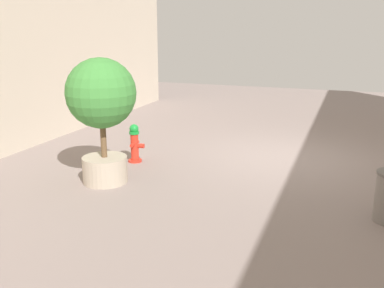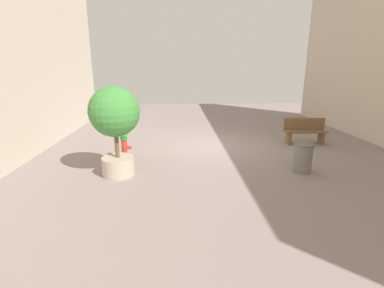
{
  "view_description": "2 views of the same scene",
  "coord_description": "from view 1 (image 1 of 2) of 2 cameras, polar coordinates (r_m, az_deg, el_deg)",
  "views": [
    {
      "loc": [
        -1.33,
        9.6,
        2.9
      ],
      "look_at": [
        1.23,
        2.65,
        0.89
      ],
      "focal_mm": 40.72,
      "sensor_mm": 36.0,
      "label": 1
    },
    {
      "loc": [
        1.38,
        10.0,
        2.84
      ],
      "look_at": [
        0.98,
        2.56,
        0.77
      ],
      "focal_mm": 26.51,
      "sensor_mm": 36.0,
      "label": 2
    }
  ],
  "objects": [
    {
      "name": "ground_plane",
      "position": [
        10.12,
        11.84,
        -1.78
      ],
      "size": [
        23.4,
        23.4,
        0.0
      ],
      "primitive_type": "plane",
      "color": "gray"
    },
    {
      "name": "planter_tree",
      "position": [
        8.19,
        -11.76,
        5.08
      ],
      "size": [
        1.29,
        1.29,
        2.36
      ],
      "color": "tan",
      "rests_on": "ground_plane"
    },
    {
      "name": "fire_hydrant",
      "position": [
        9.59,
        -7.51,
        0.11
      ],
      "size": [
        0.37,
        0.4,
        0.85
      ],
      "color": "red",
      "rests_on": "ground_plane"
    }
  ]
}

